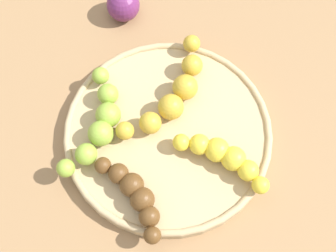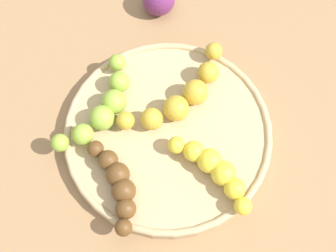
# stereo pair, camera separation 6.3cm
# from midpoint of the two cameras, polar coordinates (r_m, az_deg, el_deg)

# --- Properties ---
(ground_plane) EXTENTS (2.40, 2.40, 0.00)m
(ground_plane) POSITION_cam_midpoint_polar(r_m,az_deg,el_deg) (0.66, -2.69, -1.61)
(ground_plane) COLOR #936D47
(fruit_bowl) EXTENTS (0.29, 0.29, 0.02)m
(fruit_bowl) POSITION_cam_midpoint_polar(r_m,az_deg,el_deg) (0.65, -2.74, -1.21)
(fruit_bowl) COLOR tan
(fruit_bowl) RESTS_ON ground_plane
(banana_spotted) EXTENTS (0.16, 0.13, 0.04)m
(banana_spotted) POSITION_cam_midpoint_polar(r_m,az_deg,el_deg) (0.65, -2.16, 3.65)
(banana_spotted) COLOR gold
(banana_spotted) RESTS_ON fruit_bowl
(banana_green) EXTENTS (0.16, 0.09, 0.04)m
(banana_green) POSITION_cam_midpoint_polar(r_m,az_deg,el_deg) (0.64, -11.29, -0.04)
(banana_green) COLOR #8CAD38
(banana_green) RESTS_ON fruit_bowl
(banana_overripe) EXTENTS (0.12, 0.08, 0.03)m
(banana_overripe) POSITION_cam_midpoint_polar(r_m,az_deg,el_deg) (0.61, -7.17, -8.69)
(banana_overripe) COLOR #593819
(banana_overripe) RESTS_ON fruit_bowl
(banana_yellow) EXTENTS (0.09, 0.12, 0.03)m
(banana_yellow) POSITION_cam_midpoint_polar(r_m,az_deg,el_deg) (0.62, 4.01, -4.14)
(banana_yellow) COLOR yellow
(banana_yellow) RESTS_ON fruit_bowl
(plum_purple) EXTENTS (0.05, 0.05, 0.05)m
(plum_purple) POSITION_cam_midpoint_polar(r_m,az_deg,el_deg) (0.75, -7.99, 14.30)
(plum_purple) COLOR #662659
(plum_purple) RESTS_ON ground_plane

